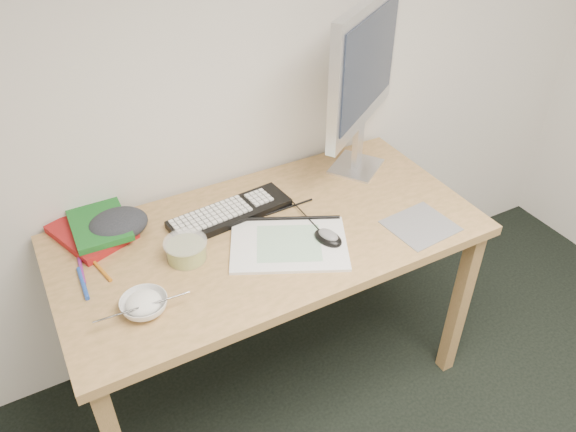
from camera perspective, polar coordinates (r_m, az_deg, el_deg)
name	(u,v)px	position (r m, az deg, el deg)	size (l,w,h in m)	color
desk	(270,250)	(1.91, -1.86, -3.50)	(1.40, 0.70, 0.75)	tan
mousepad	(421,226)	(1.93, 13.32, -0.96)	(0.21, 0.19, 0.00)	gray
sketchpad	(289,244)	(1.80, 0.08, -2.90)	(0.37, 0.26, 0.01)	white
keyboard	(230,213)	(1.93, -5.90, 0.27)	(0.42, 0.14, 0.03)	black
monitor	(364,70)	(2.02, 7.74, 14.50)	(0.47, 0.34, 0.63)	silver
mouse	(328,235)	(1.80, 4.10, -1.97)	(0.07, 0.11, 0.04)	black
rice_bowl	(144,305)	(1.63, -14.39, -8.78)	(0.13, 0.13, 0.04)	silver
chopsticks	(142,307)	(1.59, -14.57, -8.92)	(0.02, 0.02, 0.25)	silver
fruit_tub	(186,250)	(1.76, -10.30, -3.41)	(0.14, 0.14, 0.07)	#EBC353
book_red	(92,232)	(1.95, -19.33, -1.54)	(0.19, 0.26, 0.03)	maroon
book_green	(99,225)	(1.93, -18.62, -0.83)	(0.17, 0.24, 0.02)	#186120
cloth_lump	(118,224)	(1.92, -16.87, -0.82)	(0.16, 0.14, 0.07)	#24282C
pencil_pink	(270,228)	(1.87, -1.81, -1.22)	(0.01, 0.01, 0.16)	pink
pencil_tan	(272,219)	(1.91, -1.67, -0.32)	(0.01, 0.01, 0.20)	#A77C58
pencil_black	(289,207)	(1.96, 0.13, 0.91)	(0.01, 0.01, 0.19)	black
marker_blue	(83,283)	(1.77, -20.11, -6.42)	(0.01, 0.01, 0.14)	#1F46AB
marker_orange	(102,270)	(1.80, -18.39, -5.27)	(0.01, 0.01, 0.12)	#C77117
marker_purple	(82,271)	(1.81, -20.24, -5.25)	(0.01, 0.01, 0.12)	#772381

